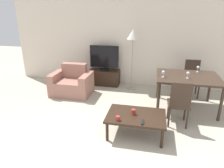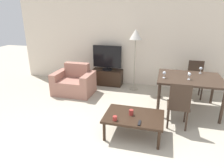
{
  "view_description": "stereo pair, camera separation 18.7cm",
  "coord_description": "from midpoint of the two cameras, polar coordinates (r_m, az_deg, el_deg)",
  "views": [
    {
      "loc": [
        0.74,
        -1.93,
        2.08
      ],
      "look_at": [
        -0.1,
        1.88,
        0.65
      ],
      "focal_mm": 32.0,
      "sensor_mm": 36.0,
      "label": 1
    },
    {
      "loc": [
        0.92,
        -1.89,
        2.08
      ],
      "look_at": [
        -0.1,
        1.88,
        0.65
      ],
      "focal_mm": 32.0,
      "sensor_mm": 36.0,
      "label": 2
    }
  ],
  "objects": [
    {
      "name": "wine_glass_center",
      "position": [
        4.41,
        19.76,
        2.8
      ],
      "size": [
        0.07,
        0.07,
        0.15
      ],
      "color": "silver",
      "rests_on": "dining_table"
    },
    {
      "name": "remote_primary",
      "position": [
        3.3,
        7.09,
        -10.78
      ],
      "size": [
        0.04,
        0.15,
        0.02
      ],
      "color": "black",
      "rests_on": "coffee_table"
    },
    {
      "name": "wine_glass_left",
      "position": [
        4.34,
        13.28,
        3.19
      ],
      "size": [
        0.07,
        0.07,
        0.15
      ],
      "color": "silver",
      "rests_on": "dining_table"
    },
    {
      "name": "wine_glass_right",
      "position": [
        4.96,
        22.38,
        4.3
      ],
      "size": [
        0.07,
        0.07,
        0.15
      ],
      "color": "silver",
      "rests_on": "dining_table"
    },
    {
      "name": "armchair",
      "position": [
        5.38,
        -12.33,
        0.08
      ],
      "size": [
        1.02,
        0.73,
        0.78
      ],
      "color": "#9E6B5B",
      "rests_on": "ground_plane"
    },
    {
      "name": "dining_table",
      "position": [
        4.62,
        19.71,
        1.2
      ],
      "size": [
        1.32,
        1.06,
        0.75
      ],
      "color": "#38281E",
      "rests_on": "ground_plane"
    },
    {
      "name": "dining_chair_near",
      "position": [
        3.87,
        17.38,
        -4.96
      ],
      "size": [
        0.4,
        0.4,
        0.91
      ],
      "color": "#38281E",
      "rests_on": "ground_plane"
    },
    {
      "name": "dining_chair_far",
      "position": [
        5.5,
        20.93,
        2.05
      ],
      "size": [
        0.4,
        0.4,
        0.91
      ],
      "color": "#38281E",
      "rests_on": "ground_plane"
    },
    {
      "name": "wall_back",
      "position": [
        5.81,
        4.12,
        12.84
      ],
      "size": [
        7.04,
        0.06,
        2.7
      ],
      "color": "beige",
      "rests_on": "ground_plane"
    },
    {
      "name": "tv",
      "position": [
        5.79,
        -3.18,
        7.44
      ],
      "size": [
        0.84,
        0.29,
        0.71
      ],
      "color": "black",
      "rests_on": "tv_stand"
    },
    {
      "name": "cup_colored_far",
      "position": [
        3.33,
        0.05,
        -9.75
      ],
      "size": [
        0.07,
        0.07,
        0.08
      ],
      "color": "maroon",
      "rests_on": "coffee_table"
    },
    {
      "name": "floor_lamp",
      "position": [
        5.35,
        5.0,
        13.04
      ],
      "size": [
        0.32,
        0.32,
        1.65
      ],
      "color": "gray",
      "rests_on": "ground_plane"
    },
    {
      "name": "tv_stand",
      "position": [
        5.94,
        -3.07,
        1.92
      ],
      "size": [
        0.88,
        0.38,
        0.46
      ],
      "color": "black",
      "rests_on": "ground_plane"
    },
    {
      "name": "coffee_table",
      "position": [
        3.53,
        5.37,
        -9.39
      ],
      "size": [
        1.01,
        0.7,
        0.39
      ],
      "color": "black",
      "rests_on": "ground_plane"
    },
    {
      "name": "cup_white_near",
      "position": [
        3.5,
        4.6,
        -7.97
      ],
      "size": [
        0.08,
        0.08,
        0.1
      ],
      "color": "maroon",
      "rests_on": "coffee_table"
    }
  ]
}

